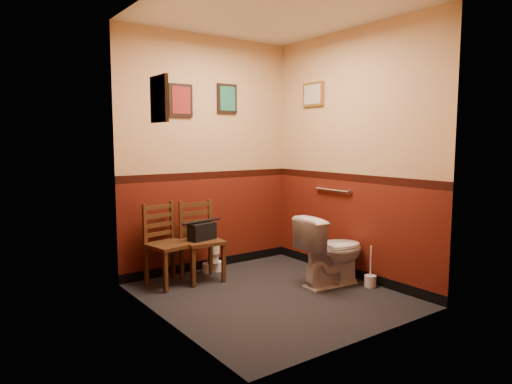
% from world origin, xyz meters
% --- Properties ---
extents(floor, '(2.20, 2.40, 0.00)m').
position_xyz_m(floor, '(0.00, 0.00, 0.00)').
color(floor, black).
rests_on(floor, ground).
extents(ceiling, '(2.20, 2.40, 0.00)m').
position_xyz_m(ceiling, '(0.00, 0.00, 2.70)').
color(ceiling, silver).
rests_on(ceiling, ground).
extents(wall_back, '(2.20, 0.00, 2.70)m').
position_xyz_m(wall_back, '(0.00, 1.20, 1.35)').
color(wall_back, '#52160C').
rests_on(wall_back, ground).
extents(wall_front, '(2.20, 0.00, 2.70)m').
position_xyz_m(wall_front, '(0.00, -1.20, 1.35)').
color(wall_front, '#52160C').
rests_on(wall_front, ground).
extents(wall_left, '(0.00, 2.40, 2.70)m').
position_xyz_m(wall_left, '(-1.10, 0.00, 1.35)').
color(wall_left, '#52160C').
rests_on(wall_left, ground).
extents(wall_right, '(0.00, 2.40, 2.70)m').
position_xyz_m(wall_right, '(1.10, 0.00, 1.35)').
color(wall_right, '#52160C').
rests_on(wall_right, ground).
extents(grab_bar, '(0.05, 0.56, 0.06)m').
position_xyz_m(grab_bar, '(1.07, 0.25, 0.95)').
color(grab_bar, silver).
rests_on(grab_bar, wall_right).
extents(framed_print_back_a, '(0.28, 0.04, 0.36)m').
position_xyz_m(framed_print_back_a, '(-0.35, 1.18, 1.95)').
color(framed_print_back_a, black).
rests_on(framed_print_back_a, wall_back).
extents(framed_print_back_b, '(0.26, 0.04, 0.34)m').
position_xyz_m(framed_print_back_b, '(0.25, 1.18, 2.00)').
color(framed_print_back_b, black).
rests_on(framed_print_back_b, wall_back).
extents(framed_print_left, '(0.04, 0.30, 0.38)m').
position_xyz_m(framed_print_left, '(-1.08, 0.10, 1.85)').
color(framed_print_left, black).
rests_on(framed_print_left, wall_left).
extents(framed_print_right, '(0.04, 0.34, 0.28)m').
position_xyz_m(framed_print_right, '(1.08, 0.60, 2.05)').
color(framed_print_right, olive).
rests_on(framed_print_right, wall_right).
extents(toilet, '(0.78, 0.48, 0.73)m').
position_xyz_m(toilet, '(0.72, -0.10, 0.36)').
color(toilet, white).
rests_on(toilet, floor).
extents(toilet_brush, '(0.12, 0.12, 0.44)m').
position_xyz_m(toilet_brush, '(1.00, -0.39, 0.07)').
color(toilet_brush, silver).
rests_on(toilet_brush, floor).
extents(chair_left, '(0.47, 0.47, 0.86)m').
position_xyz_m(chair_left, '(-0.67, 0.91, 0.43)').
color(chair_left, '#492B16').
rests_on(chair_left, floor).
extents(chair_right, '(0.44, 0.44, 0.86)m').
position_xyz_m(chair_right, '(-0.30, 0.86, 0.43)').
color(chair_right, '#492B16').
rests_on(chair_right, floor).
extents(handbag, '(0.32, 0.20, 0.22)m').
position_xyz_m(handbag, '(-0.31, 0.82, 0.54)').
color(handbag, black).
rests_on(handbag, chair_right).
extents(tp_stack, '(0.26, 0.16, 0.34)m').
position_xyz_m(tp_stack, '(-0.05, 1.02, 0.14)').
color(tp_stack, silver).
rests_on(tp_stack, floor).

